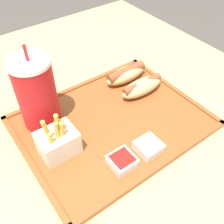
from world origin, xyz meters
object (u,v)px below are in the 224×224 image
Objects in this scene: hot_dog_far at (126,74)px; fries_carton at (58,142)px; sauce_cup_ketchup at (122,161)px; sauce_cup_mayo at (149,146)px; hot_dog_near at (142,87)px; soda_cup at (37,94)px.

fries_carton is (-0.27, -0.11, 0.01)m from hot_dog_far.
fries_carton is 0.14m from sauce_cup_ketchup.
hot_dog_far is 0.25m from sauce_cup_mayo.
hot_dog_far is at bearing 50.17° from sauce_cup_ketchup.
hot_dog_far reaches higher than hot_dog_near.
soda_cup is at bearing 123.89° from sauce_cup_mayo.
hot_dog_far is at bearing 62.98° from sauce_cup_mayo.
sauce_cup_mayo is (0.15, -0.22, -0.08)m from soda_cup.
fries_carton is (-0.27, -0.04, 0.01)m from hot_dog_near.
hot_dog_far is 0.29m from sauce_cup_ketchup.
fries_carton reaches higher than sauce_cup_mayo.
fries_carton is at bearing 129.35° from sauce_cup_ketchup.
sauce_cup_ketchup is (0.08, -0.21, -0.08)m from soda_cup.
soda_cup is 4.01× the size of sauce_cup_mayo.
sauce_cup_mayo is 1.00× the size of sauce_cup_ketchup.
soda_cup reaches higher than hot_dog_near.
hot_dog_near is at bearing 9.17° from fries_carton.
hot_dog_near is at bearing 39.51° from sauce_cup_ketchup.
hot_dog_far is at bearing 22.51° from fries_carton.
hot_dog_far is 0.30m from fries_carton.
hot_dog_near reaches higher than sauce_cup_ketchup.
soda_cup is 0.12m from fries_carton.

